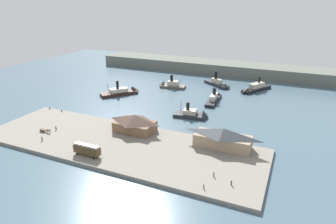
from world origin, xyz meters
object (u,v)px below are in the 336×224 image
Objects in this scene: ferry_shed_west_terminal at (223,138)px; ferry_near_quay at (219,84)px; ferry_shed_east_terminal at (135,123)px; ferry_approaching_west at (215,98)px; ferry_approaching_east at (254,89)px; pedestrian_standing_center at (42,139)px; horse_cart at (45,130)px; ferry_departing_north at (170,85)px; pedestrian_walking_east at (56,128)px; ferry_moored_east at (195,115)px; mooring_post_east at (50,108)px; ferry_moored_west at (124,92)px; pedestrian_by_tram at (204,186)px; mooring_post_center_west at (62,111)px; pedestrian_near_cart at (214,174)px; street_tram at (87,149)px; pedestrian_walking_west at (231,183)px.

ferry_shed_west_terminal is 85.95m from ferry_near_quay.
ferry_approaching_west is at bearing 71.58° from ferry_shed_east_terminal.
pedestrian_standing_center is at bearing -121.49° from ferry_approaching_east.
horse_cart is 0.32× the size of ferry_departing_north.
ferry_departing_north is (18.28, 84.25, -0.69)m from horse_cart.
ferry_moored_east reaches higher than pedestrian_walking_east.
ferry_shed_east_terminal is 70.11m from ferry_departing_north.
ferry_approaching_west is (-17.03, -26.71, -0.24)m from ferry_approaching_east.
ferry_moored_west is (17.95, 39.25, -0.24)m from mooring_post_east.
mooring_post_center_west is (-81.51, 31.38, -0.24)m from pedestrian_by_tram.
pedestrian_near_cart is 1.88× the size of mooring_post_center_west.
ferry_departing_north is (13.63, 90.62, -0.56)m from pedestrian_standing_center.
pedestrian_by_tram is (-0.96, -7.07, -0.08)m from pedestrian_near_cart.
ferry_moored_east is at bearing 111.74° from pedestrian_by_tram.
ferry_approaching_west is at bearing 86.34° from ferry_moored_east.
ferry_moored_west reaches higher than ferry_moored_east.
pedestrian_walking_east is at bearing -168.91° from ferry_shed_west_terminal.
ferry_departing_north is at bearing 78.78° from pedestrian_walking_east.
ferry_near_quay reaches higher than ferry_approaching_east.
ferry_approaching_west reaches higher than horse_cart.
ferry_shed_west_terminal is 71.25m from horse_cart.
ferry_approaching_east is at bearing 58.51° from pedestrian_standing_center.
ferry_shed_east_terminal is 1.62× the size of street_tram.
ferry_shed_east_terminal is 36.59m from horse_cart.
street_tram is 29.43m from horse_cart.
pedestrian_near_cart is at bearing -75.91° from ferry_near_quay.
ferry_shed_west_terminal is 13.82× the size of pedestrian_by_tram.
pedestrian_standing_center is (4.65, -6.37, -0.13)m from horse_cart.
ferry_near_quay is at bearing 65.53° from pedestrian_walking_east.
ferry_departing_north is 51.66m from ferry_approaching_east.
ferry_moored_west is at bearing 135.17° from pedestrian_by_tram.
pedestrian_standing_center is 113.37m from ferry_near_quay.
street_tram is 49.58m from pedestrian_walking_west.
street_tram reaches higher than pedestrian_walking_west.
pedestrian_walking_east is at bearing 174.37° from pedestrian_near_cart.
ferry_shed_west_terminal is 0.88× the size of ferry_approaching_east.
ferry_shed_east_terminal is 0.68× the size of ferry_approaching_east.
mooring_post_east is (-7.66, 0.16, 0.00)m from mooring_post_center_west.
pedestrian_walking_west is 102.17m from ferry_moored_west.
horse_cart is 65.38m from ferry_moored_east.
mooring_post_center_west is at bearing 173.26° from ferry_shed_east_terminal.
street_tram is 5.99× the size of pedestrian_walking_west.
pedestrian_walking_west is at bearing -70.96° from ferry_approaching_west.
ferry_departing_north reaches higher than pedestrian_standing_center.
pedestrian_walking_west is 109.44m from ferry_near_quay.
ferry_departing_north is at bearing 59.77° from mooring_post_east.
mooring_post_center_west is at bearing 142.72° from street_tram.
street_tram is 5.91× the size of pedestrian_near_cart.
horse_cart is 23.60m from mooring_post_center_west.
ferry_moored_west is at bearing 160.65° from ferry_moored_east.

